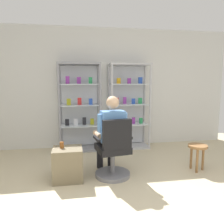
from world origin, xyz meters
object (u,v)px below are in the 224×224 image
wooden_stool (197,150)px  seated_shopkeeper (110,131)px  display_cabinet_right (128,106)px  tea_glass (62,145)px  display_cabinet_left (80,107)px  office_chair (114,153)px  storage_crate (68,164)px

wooden_stool → seated_shopkeeper: bearing=175.1°
display_cabinet_right → tea_glass: 2.12m
wooden_stool → display_cabinet_left: bearing=141.0°
display_cabinet_left → display_cabinet_right: bearing=0.0°
office_chair → storage_crate: 0.73m
display_cabinet_right → wooden_stool: size_ratio=4.24×
tea_glass → wooden_stool: tea_glass is taller
storage_crate → wooden_stool: storage_crate is taller
office_chair → wooden_stool: size_ratio=2.14×
display_cabinet_right → wooden_stool: bearing=-62.1°
display_cabinet_right → storage_crate: bearing=-130.7°
office_chair → wooden_stool: office_chair is taller
wooden_stool → office_chair: bearing=-178.6°
display_cabinet_left → tea_glass: (-0.32, -1.53, -0.41)m
seated_shopkeeper → storage_crate: bearing=-170.3°
seated_shopkeeper → tea_glass: bearing=-173.0°
tea_glass → wooden_stool: (2.24, -0.03, -0.20)m
tea_glass → wooden_stool: size_ratio=0.21×
storage_crate → wooden_stool: size_ratio=1.12×
display_cabinet_left → tea_glass: display_cabinet_left is taller
display_cabinet_left → storage_crate: (-0.24, -1.55, -0.71)m
display_cabinet_right → storage_crate: 2.17m
tea_glass → display_cabinet_right: bearing=47.2°
office_chair → storage_crate: size_ratio=1.91×
seated_shopkeeper → storage_crate: size_ratio=2.57×
office_chair → seated_shopkeeper: size_ratio=0.74×
office_chair → wooden_stool: bearing=1.4°
seated_shopkeeper → tea_glass: (-0.77, -0.09, -0.16)m
seated_shopkeeper → wooden_stool: 1.52m
display_cabinet_right → storage_crate: display_cabinet_right is taller
display_cabinet_left → wooden_stool: 2.55m
storage_crate → tea_glass: size_ratio=5.27×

